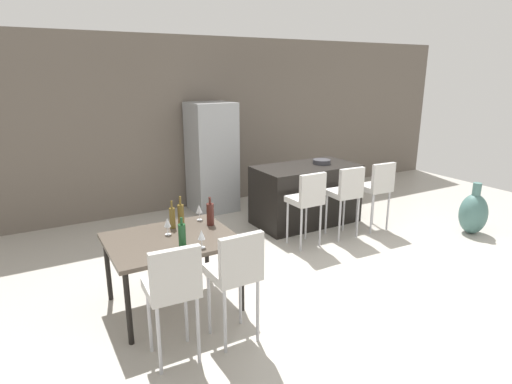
{
  "coord_description": "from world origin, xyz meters",
  "views": [
    {
      "loc": [
        -3.46,
        -3.98,
        2.32
      ],
      "look_at": [
        -0.9,
        0.49,
        0.85
      ],
      "focal_mm": 29.61,
      "sensor_mm": 36.0,
      "label": 1
    }
  ],
  "objects": [
    {
      "name": "bar_chair_right",
      "position": [
        1.1,
        0.37,
        0.7
      ],
      "size": [
        0.42,
        0.42,
        1.05
      ],
      "color": "beige",
      "rests_on": "ground_plane"
    },
    {
      "name": "wine_bottle_left",
      "position": [
        -1.77,
        -0.05,
        0.86
      ],
      "size": [
        0.08,
        0.08,
        0.31
      ],
      "color": "#471E19",
      "rests_on": "dining_table"
    },
    {
      "name": "back_wall",
      "position": [
        0.0,
        2.94,
        1.45
      ],
      "size": [
        10.0,
        0.12,
        2.9
      ],
      "primitive_type": "cube",
      "color": "#665B51",
      "rests_on": "ground_plane"
    },
    {
      "name": "bar_chair_middle",
      "position": [
        0.5,
        0.37,
        0.7
      ],
      "size": [
        0.42,
        0.42,
        1.05
      ],
      "color": "beige",
      "rests_on": "ground_plane"
    },
    {
      "name": "wine_glass_far",
      "position": [
        -2.09,
        -0.56,
        0.86
      ],
      "size": [
        0.07,
        0.07,
        0.17
      ],
      "color": "silver",
      "rests_on": "dining_table"
    },
    {
      "name": "floor_vase",
      "position": [
        2.25,
        -0.45,
        0.31
      ],
      "size": [
        0.4,
        0.4,
        0.77
      ],
      "color": "#47706B",
      "rests_on": "ground_plane"
    },
    {
      "name": "wine_bottle_middle",
      "position": [
        -2.04,
        0.1,
        0.86
      ],
      "size": [
        0.07,
        0.07,
        0.32
      ],
      "color": "brown",
      "rests_on": "dining_table"
    },
    {
      "name": "dining_chair_far",
      "position": [
        -1.98,
        -1.05,
        0.7
      ],
      "size": [
        0.41,
        0.41,
        1.05
      ],
      "color": "beige",
      "rests_on": "ground_plane"
    },
    {
      "name": "ground_plane",
      "position": [
        0.0,
        0.0,
        0.0
      ],
      "size": [
        10.0,
        10.0,
        0.0
      ],
      "primitive_type": "plane",
      "color": "#ADA89E"
    },
    {
      "name": "fruit_bowl",
      "position": [
        0.67,
        1.16,
        0.96
      ],
      "size": [
        0.28,
        0.28,
        0.07
      ],
      "primitive_type": "cylinder",
      "color": "#333338",
      "rests_on": "kitchen_island"
    },
    {
      "name": "dining_chair_near",
      "position": [
        -2.54,
        -1.05,
        0.7
      ],
      "size": [
        0.42,
        0.42,
        1.05
      ],
      "color": "beige",
      "rests_on": "ground_plane"
    },
    {
      "name": "bar_chair_left",
      "position": [
        -0.18,
        0.37,
        0.7
      ],
      "size": [
        0.4,
        0.4,
        1.05
      ],
      "color": "beige",
      "rests_on": "ground_plane"
    },
    {
      "name": "kitchen_island",
      "position": [
        0.39,
        1.17,
        0.46
      ],
      "size": [
        1.6,
        0.85,
        0.92
      ],
      "primitive_type": "cube",
      "color": "black",
      "rests_on": "ground_plane"
    },
    {
      "name": "wine_bottle_right",
      "position": [
        -2.15,
        0.07,
        0.86
      ],
      "size": [
        0.06,
        0.06,
        0.3
      ],
      "color": "brown",
      "rests_on": "dining_table"
    },
    {
      "name": "wine_bottle_end",
      "position": [
        -2.23,
        -0.44,
        0.85
      ],
      "size": [
        0.07,
        0.07,
        0.28
      ],
      "color": "#194723",
      "rests_on": "dining_table"
    },
    {
      "name": "wine_glass_near",
      "position": [
        -1.81,
        0.16,
        0.86
      ],
      "size": [
        0.07,
        0.07,
        0.17
      ],
      "color": "silver",
      "rests_on": "dining_table"
    },
    {
      "name": "refrigerator",
      "position": [
        -0.62,
        2.5,
        0.92
      ],
      "size": [
        0.72,
        0.68,
        1.84
      ],
      "primitive_type": "cube",
      "color": "#939699",
      "rests_on": "ground_plane"
    },
    {
      "name": "wine_glass_corner",
      "position": [
        -2.25,
        -0.09,
        0.86
      ],
      "size": [
        0.07,
        0.07,
        0.17
      ],
      "color": "silver",
      "rests_on": "dining_table"
    },
    {
      "name": "dining_table",
      "position": [
        -2.26,
        -0.19,
        0.67
      ],
      "size": [
        1.23,
        0.99,
        0.74
      ],
      "color": "#4C4238",
      "rests_on": "ground_plane"
    }
  ]
}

